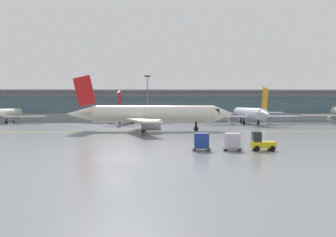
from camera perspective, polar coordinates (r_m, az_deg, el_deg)
name	(u,v)px	position (r m, az deg, el deg)	size (l,w,h in m)	color
ground_plane	(116,157)	(35.84, -8.23, -6.08)	(400.00, 400.00, 0.00)	slate
taxiway_centreline_stripe	(154,132)	(67.88, -2.26, -2.11)	(110.00, 0.36, 0.01)	yellow
terminal_concourse	(147,105)	(117.03, -3.26, 2.14)	(198.52, 11.00, 9.60)	#9EA3A8
gate_airplane_1	(2,114)	(107.02, -24.59, 0.66)	(23.99, 25.84, 8.56)	silver
gate_airplane_2	(127,114)	(98.28, -6.45, 0.72)	(23.73, 25.62, 8.48)	silver
gate_airplane_3	(250,114)	(95.61, 12.69, 0.76)	(25.80, 27.83, 9.21)	silver
taxiing_regional_jet	(152,114)	(69.71, -2.58, 0.65)	(32.35, 30.15, 10.74)	silver
baggage_tug	(261,143)	(41.93, 14.43, -3.68)	(2.65, 1.71, 2.10)	yellow
cargo_dolly_lead	(232,141)	(41.30, 10.06, -3.51)	(2.16, 1.68, 1.94)	#595B60
cargo_dolly_trailing	(201,141)	(40.91, 5.27, -3.54)	(2.16, 1.68, 1.94)	#595B60
apron_light_mast_1	(148,96)	(110.49, -3.23, 3.54)	(1.80, 0.36, 13.90)	gray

